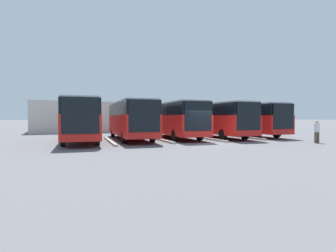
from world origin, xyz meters
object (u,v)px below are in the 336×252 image
at_px(bus_4, 80,119).
at_px(bus_0, 246,119).
at_px(bus_3, 130,119).
at_px(bus_2, 174,119).
at_px(bus_1, 215,119).
at_px(pedestrian, 317,131).

bearing_deg(bus_4, bus_0, -174.19).
distance_m(bus_0, bus_3, 12.91).
distance_m(bus_2, bus_4, 8.61).
xyz_separation_m(bus_1, pedestrian, (-3.65, 8.39, -0.92)).
xyz_separation_m(bus_0, pedestrian, (0.66, 8.84, -0.92)).
bearing_deg(bus_4, bus_3, -169.06).
bearing_deg(pedestrian, bus_4, 162.39).
bearing_deg(bus_3, bus_2, -175.10).
relative_size(bus_3, pedestrian, 6.40).
bearing_deg(bus_3, pedestrian, 148.58).
height_order(bus_0, bus_3, same).
relative_size(bus_0, bus_2, 1.00).
distance_m(bus_1, bus_3, 8.63).
bearing_deg(pedestrian, bus_0, 95.68).
relative_size(bus_1, bus_4, 1.00).
xyz_separation_m(bus_3, pedestrian, (-12.25, 9.07, -0.92)).
xyz_separation_m(bus_1, bus_4, (12.90, -0.24, 0.00)).
bearing_deg(bus_2, bus_1, 176.27).
relative_size(bus_0, bus_4, 1.00).
xyz_separation_m(bus_2, bus_4, (8.60, 0.43, 0.00)).
height_order(bus_0, bus_1, same).
height_order(bus_0, bus_2, same).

